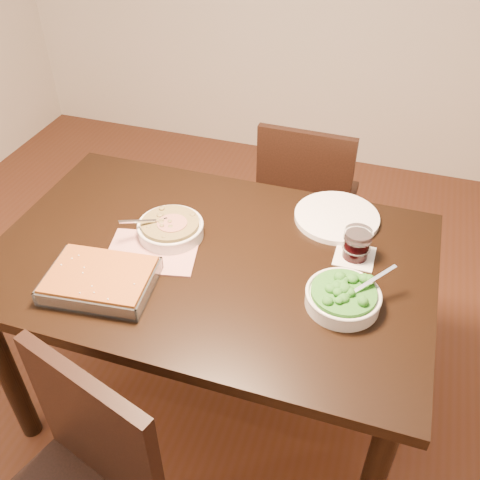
{
  "coord_description": "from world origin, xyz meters",
  "views": [
    {
      "loc": [
        0.49,
        -1.19,
        1.87
      ],
      "look_at": [
        0.09,
        0.04,
        0.8
      ],
      "focal_mm": 40.0,
      "sensor_mm": 36.0,
      "label": 1
    }
  ],
  "objects_px": {
    "wine_tumbler": "(357,243)",
    "table": "(211,277)",
    "stew_bowl": "(171,228)",
    "broccoli_bowl": "(343,297)",
    "dinner_plate": "(337,217)",
    "chair_far": "(306,197)",
    "baking_dish": "(101,280)"
  },
  "relations": [
    {
      "from": "wine_tumbler",
      "to": "table",
      "type": "bearing_deg",
      "value": -162.99
    },
    {
      "from": "dinner_plate",
      "to": "broccoli_bowl",
      "type": "bearing_deg",
      "value": -77.77
    },
    {
      "from": "broccoli_bowl",
      "to": "chair_far",
      "type": "height_order",
      "value": "chair_far"
    },
    {
      "from": "stew_bowl",
      "to": "broccoli_bowl",
      "type": "height_order",
      "value": "same"
    },
    {
      "from": "chair_far",
      "to": "wine_tumbler",
      "type": "bearing_deg",
      "value": 114.05
    },
    {
      "from": "broccoli_bowl",
      "to": "baking_dish",
      "type": "height_order",
      "value": "broccoli_bowl"
    },
    {
      "from": "wine_tumbler",
      "to": "dinner_plate",
      "type": "height_order",
      "value": "wine_tumbler"
    },
    {
      "from": "stew_bowl",
      "to": "chair_far",
      "type": "xyz_separation_m",
      "value": [
        0.32,
        0.74,
        -0.3
      ]
    },
    {
      "from": "chair_far",
      "to": "stew_bowl",
      "type": "bearing_deg",
      "value": 67.95
    },
    {
      "from": "dinner_plate",
      "to": "table",
      "type": "bearing_deg",
      "value": -138.35
    },
    {
      "from": "broccoli_bowl",
      "to": "dinner_plate",
      "type": "xyz_separation_m",
      "value": [
        -0.09,
        0.4,
        -0.02
      ]
    },
    {
      "from": "baking_dish",
      "to": "dinner_plate",
      "type": "bearing_deg",
      "value": 35.73
    },
    {
      "from": "table",
      "to": "stew_bowl",
      "type": "bearing_deg",
      "value": 161.47
    },
    {
      "from": "stew_bowl",
      "to": "baking_dish",
      "type": "relative_size",
      "value": 0.65
    },
    {
      "from": "broccoli_bowl",
      "to": "dinner_plate",
      "type": "distance_m",
      "value": 0.41
    },
    {
      "from": "dinner_plate",
      "to": "stew_bowl",
      "type": "bearing_deg",
      "value": -153.09
    },
    {
      "from": "baking_dish",
      "to": "dinner_plate",
      "type": "distance_m",
      "value": 0.82
    },
    {
      "from": "stew_bowl",
      "to": "wine_tumbler",
      "type": "relative_size",
      "value": 2.23
    },
    {
      "from": "broccoli_bowl",
      "to": "wine_tumbler",
      "type": "distance_m",
      "value": 0.22
    },
    {
      "from": "stew_bowl",
      "to": "wine_tumbler",
      "type": "bearing_deg",
      "value": 7.74
    },
    {
      "from": "wine_tumbler",
      "to": "dinner_plate",
      "type": "relative_size",
      "value": 0.34
    },
    {
      "from": "table",
      "to": "baking_dish",
      "type": "xyz_separation_m",
      "value": [
        -0.26,
        -0.24,
        0.12
      ]
    },
    {
      "from": "stew_bowl",
      "to": "chair_far",
      "type": "relative_size",
      "value": 0.25
    },
    {
      "from": "table",
      "to": "wine_tumbler",
      "type": "xyz_separation_m",
      "value": [
        0.44,
        0.13,
        0.15
      ]
    },
    {
      "from": "wine_tumbler",
      "to": "chair_far",
      "type": "relative_size",
      "value": 0.11
    },
    {
      "from": "broccoli_bowl",
      "to": "wine_tumbler",
      "type": "bearing_deg",
      "value": 89.15
    },
    {
      "from": "table",
      "to": "broccoli_bowl",
      "type": "height_order",
      "value": "broccoli_bowl"
    },
    {
      "from": "broccoli_bowl",
      "to": "stew_bowl",
      "type": "bearing_deg",
      "value": 166.84
    },
    {
      "from": "broccoli_bowl",
      "to": "dinner_plate",
      "type": "relative_size",
      "value": 0.74
    },
    {
      "from": "dinner_plate",
      "to": "chair_far",
      "type": "distance_m",
      "value": 0.59
    },
    {
      "from": "baking_dish",
      "to": "dinner_plate",
      "type": "height_order",
      "value": "baking_dish"
    },
    {
      "from": "stew_bowl",
      "to": "baking_dish",
      "type": "height_order",
      "value": "stew_bowl"
    }
  ]
}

